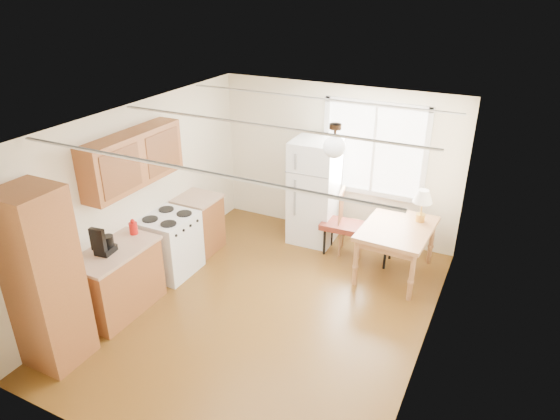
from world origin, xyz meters
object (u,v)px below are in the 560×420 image
Objects in this scene: dining_table at (397,233)px; chair at (346,218)px; bench at (358,230)px; refrigerator at (314,191)px.

dining_table is 0.90m from chair.
refrigerator is at bearing 161.14° from bench.
dining_table is at bearing -28.71° from chair.
bench is at bearing 162.75° from dining_table.
dining_table reaches higher than bench.
bench is 0.26m from chair.
dining_table is at bearing -22.35° from bench.
refrigerator reaches higher than bench.
refrigerator reaches higher than dining_table.
bench is (0.84, -0.24, -0.38)m from refrigerator.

